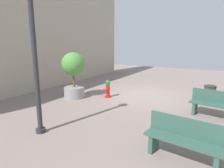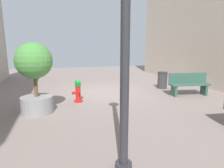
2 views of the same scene
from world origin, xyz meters
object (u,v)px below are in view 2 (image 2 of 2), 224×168
Objects in this scene: planter_tree at (35,73)px; bench_near at (189,84)px; fire_hydrant at (78,91)px; trash_bin at (162,80)px.

bench_near is at bearing -175.16° from planter_tree.
planter_tree is (6.00, 0.51, 0.75)m from bench_near.
bench_near reaches higher than fire_hydrant.
planter_tree is at bearing 19.86° from trash_bin.
planter_tree is at bearing 4.84° from bench_near.
trash_bin is at bearing -78.05° from bench_near.
planter_tree is 2.62× the size of trash_bin.
fire_hydrant is at bearing -147.85° from planter_tree.
fire_hydrant is 1.80m from planter_tree.
fire_hydrant is 4.67m from bench_near.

